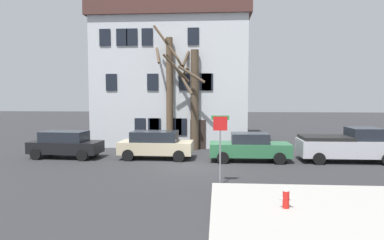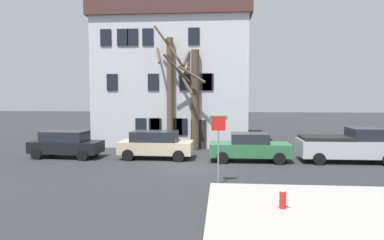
{
  "view_description": "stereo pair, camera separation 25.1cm",
  "coord_description": "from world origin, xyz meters",
  "px_view_note": "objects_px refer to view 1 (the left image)",
  "views": [
    {
      "loc": [
        1.26,
        -18.56,
        3.9
      ],
      "look_at": [
        -0.33,
        2.78,
        2.33
      ],
      "focal_mm": 32.44,
      "sensor_mm": 36.0,
      "label": 1
    },
    {
      "loc": [
        1.51,
        -18.54,
        3.9
      ],
      "look_at": [
        -0.33,
        2.78,
        2.33
      ],
      "focal_mm": 32.44,
      "sensor_mm": 36.0,
      "label": 2
    }
  ],
  "objects_px": {
    "building_main": "(174,73)",
    "pickup_truck_silver": "(348,145)",
    "street_sign_pole": "(220,137)",
    "tree_bare_mid": "(194,96)",
    "fire_hydrant": "(286,197)",
    "tree_bare_near": "(170,89)",
    "car_green_sedan": "(250,147)",
    "car_beige_wagon": "(156,144)",
    "car_black_wagon": "(65,144)"
  },
  "relations": [
    {
      "from": "car_black_wagon",
      "to": "pickup_truck_silver",
      "type": "distance_m",
      "value": 16.92
    },
    {
      "from": "car_black_wagon",
      "to": "car_green_sedan",
      "type": "bearing_deg",
      "value": -1.14
    },
    {
      "from": "tree_bare_mid",
      "to": "car_beige_wagon",
      "type": "distance_m",
      "value": 5.09
    },
    {
      "from": "building_main",
      "to": "car_green_sedan",
      "type": "xyz_separation_m",
      "value": [
        5.52,
        -8.6,
        -4.91
      ]
    },
    {
      "from": "car_black_wagon",
      "to": "fire_hydrant",
      "type": "xyz_separation_m",
      "value": [
        11.66,
        -9.05,
        -0.38
      ]
    },
    {
      "from": "car_black_wagon",
      "to": "street_sign_pole",
      "type": "relative_size",
      "value": 1.47
    },
    {
      "from": "tree_bare_near",
      "to": "tree_bare_mid",
      "type": "height_order",
      "value": "tree_bare_near"
    },
    {
      "from": "tree_bare_near",
      "to": "car_beige_wagon",
      "type": "height_order",
      "value": "tree_bare_near"
    },
    {
      "from": "tree_bare_near",
      "to": "pickup_truck_silver",
      "type": "bearing_deg",
      "value": -18.78
    },
    {
      "from": "tree_bare_mid",
      "to": "car_green_sedan",
      "type": "bearing_deg",
      "value": -48.28
    },
    {
      "from": "car_green_sedan",
      "to": "car_black_wagon",
      "type": "bearing_deg",
      "value": 178.86
    },
    {
      "from": "building_main",
      "to": "pickup_truck_silver",
      "type": "distance_m",
      "value": 14.76
    },
    {
      "from": "tree_bare_near",
      "to": "fire_hydrant",
      "type": "bearing_deg",
      "value": -66.12
    },
    {
      "from": "tree_bare_mid",
      "to": "fire_hydrant",
      "type": "distance_m",
      "value": 13.82
    },
    {
      "from": "building_main",
      "to": "car_green_sedan",
      "type": "bearing_deg",
      "value": -57.32
    },
    {
      "from": "building_main",
      "to": "car_green_sedan",
      "type": "distance_m",
      "value": 11.34
    },
    {
      "from": "car_beige_wagon",
      "to": "car_green_sedan",
      "type": "height_order",
      "value": "car_beige_wagon"
    },
    {
      "from": "fire_hydrant",
      "to": "street_sign_pole",
      "type": "bearing_deg",
      "value": 123.66
    },
    {
      "from": "tree_bare_near",
      "to": "street_sign_pole",
      "type": "bearing_deg",
      "value": -69.88
    },
    {
      "from": "street_sign_pole",
      "to": "tree_bare_mid",
      "type": "bearing_deg",
      "value": 100.62
    },
    {
      "from": "tree_bare_near",
      "to": "car_black_wagon",
      "type": "relative_size",
      "value": 1.95
    },
    {
      "from": "car_green_sedan",
      "to": "fire_hydrant",
      "type": "height_order",
      "value": "car_green_sedan"
    },
    {
      "from": "tree_bare_near",
      "to": "car_green_sedan",
      "type": "distance_m",
      "value": 7.45
    },
    {
      "from": "building_main",
      "to": "street_sign_pole",
      "type": "relative_size",
      "value": 4.0
    },
    {
      "from": "car_black_wagon",
      "to": "car_beige_wagon",
      "type": "bearing_deg",
      "value": 1.58
    },
    {
      "from": "fire_hydrant",
      "to": "street_sign_pole",
      "type": "height_order",
      "value": "street_sign_pole"
    },
    {
      "from": "tree_bare_near",
      "to": "car_beige_wagon",
      "type": "relative_size",
      "value": 1.93
    },
    {
      "from": "tree_bare_mid",
      "to": "fire_hydrant",
      "type": "bearing_deg",
      "value": -72.81
    },
    {
      "from": "street_sign_pole",
      "to": "tree_bare_near",
      "type": "bearing_deg",
      "value": 110.12
    },
    {
      "from": "tree_bare_mid",
      "to": "car_beige_wagon",
      "type": "height_order",
      "value": "tree_bare_mid"
    },
    {
      "from": "car_black_wagon",
      "to": "pickup_truck_silver",
      "type": "bearing_deg",
      "value": 0.07
    },
    {
      "from": "tree_bare_mid",
      "to": "street_sign_pole",
      "type": "distance_m",
      "value": 9.87
    },
    {
      "from": "tree_bare_mid",
      "to": "car_beige_wagon",
      "type": "relative_size",
      "value": 1.68
    },
    {
      "from": "building_main",
      "to": "tree_bare_mid",
      "type": "xyz_separation_m",
      "value": [
        1.96,
        -4.61,
        -1.94
      ]
    },
    {
      "from": "car_beige_wagon",
      "to": "street_sign_pole",
      "type": "distance_m",
      "value": 7.2
    },
    {
      "from": "building_main",
      "to": "fire_hydrant",
      "type": "bearing_deg",
      "value": -71.23
    },
    {
      "from": "car_beige_wagon",
      "to": "tree_bare_mid",
      "type": "bearing_deg",
      "value": 60.1
    },
    {
      "from": "pickup_truck_silver",
      "to": "fire_hydrant",
      "type": "bearing_deg",
      "value": -120.13
    },
    {
      "from": "pickup_truck_silver",
      "to": "car_black_wagon",
      "type": "bearing_deg",
      "value": -179.93
    },
    {
      "from": "building_main",
      "to": "pickup_truck_silver",
      "type": "height_order",
      "value": "building_main"
    },
    {
      "from": "tree_bare_mid",
      "to": "car_green_sedan",
      "type": "distance_m",
      "value": 6.12
    },
    {
      "from": "pickup_truck_silver",
      "to": "tree_bare_near",
      "type": "bearing_deg",
      "value": 161.22
    },
    {
      "from": "tree_bare_mid",
      "to": "car_black_wagon",
      "type": "relative_size",
      "value": 1.7
    },
    {
      "from": "car_beige_wagon",
      "to": "car_green_sedan",
      "type": "bearing_deg",
      "value": -3.85
    },
    {
      "from": "car_black_wagon",
      "to": "pickup_truck_silver",
      "type": "relative_size",
      "value": 0.81
    },
    {
      "from": "street_sign_pole",
      "to": "car_green_sedan",
      "type": "bearing_deg",
      "value": 72.37
    },
    {
      "from": "tree_bare_near",
      "to": "tree_bare_mid",
      "type": "relative_size",
      "value": 1.15
    },
    {
      "from": "car_green_sedan",
      "to": "pickup_truck_silver",
      "type": "height_order",
      "value": "pickup_truck_silver"
    },
    {
      "from": "street_sign_pole",
      "to": "building_main",
      "type": "bearing_deg",
      "value": 104.83
    },
    {
      "from": "pickup_truck_silver",
      "to": "car_green_sedan",
      "type": "bearing_deg",
      "value": -177.53
    }
  ]
}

